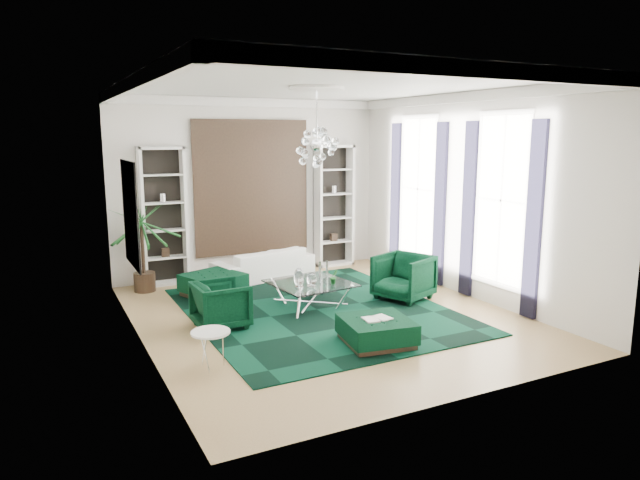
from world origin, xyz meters
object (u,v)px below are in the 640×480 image
ottoman_side (213,285)px  ottoman_front (376,332)px  palm (142,235)px  coffee_table (311,295)px  sofa (263,264)px  side_table (211,350)px  armchair_right (403,277)px  armchair_left (221,305)px

ottoman_side → ottoman_front: size_ratio=1.02×
palm → coffee_table: bearing=-44.4°
sofa → side_table: bearing=47.4°
coffee_table → side_table: size_ratio=2.54×
ottoman_front → armchair_right: bearing=45.8°
armchair_right → coffee_table: armchair_right is taller
side_table → palm: size_ratio=0.23×
coffee_table → armchair_right: bearing=-11.3°
coffee_table → palm: (-2.45, 2.40, 0.90)m
sofa → ottoman_side: bearing=19.1°
palm → ottoman_side: bearing=-40.8°
armchair_left → palm: size_ratio=0.36×
side_table → palm: bearing=91.3°
side_table → sofa: bearing=60.5°
ottoman_side → ottoman_front: (1.40, -3.55, -0.02)m
coffee_table → palm: size_ratio=0.58×
armchair_left → coffee_table: 1.79m
palm → armchair_right: bearing=-33.2°
armchair_left → side_table: armchair_left is taller
armchair_right → sofa: bearing=-168.4°
coffee_table → ottoman_front: size_ratio=1.36×
side_table → palm: palm is taller
ottoman_front → palm: palm is taller
sofa → ottoman_front: (0.05, -4.40, -0.13)m
ottoman_side → palm: palm is taller
ottoman_side → palm: 1.71m
sofa → side_table: (-2.35, -4.15, -0.07)m
ottoman_side → ottoman_front: ottoman_side is taller
coffee_table → sofa: bearing=90.0°
ottoman_front → ottoman_side: bearing=111.5°
armchair_right → ottoman_side: 3.59m
armchair_right → ottoman_front: (-1.70, -1.75, -0.23)m
armchair_left → ottoman_front: (1.80, -1.75, -0.18)m
sofa → coffee_table: bearing=76.9°
ottoman_front → palm: (-2.50, 4.50, 0.93)m
side_table → armchair_left: bearing=68.2°
sofa → coffee_table: sofa is taller
coffee_table → ottoman_side: bearing=133.0°
palm → ottoman_front: bearing=-60.9°
armchair_right → side_table: (-4.10, -1.50, -0.18)m
ottoman_front → armchair_left: bearing=135.8°
armchair_right → ottoman_side: (-3.10, 1.80, -0.21)m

